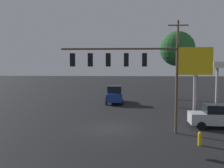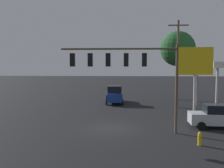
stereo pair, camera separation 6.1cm
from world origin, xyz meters
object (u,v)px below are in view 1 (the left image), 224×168
utility_pole (177,62)px  price_sign (195,65)px  street_tree (177,49)px  pickup_parked (114,95)px  fire_hydrant (200,139)px  sedan_far (217,116)px  traffic_signal_assembly (126,65)px

utility_pole → price_sign: size_ratio=1.55×
utility_pole → street_tree: size_ratio=1.03×
pickup_parked → fire_hydrant: bearing=15.9°
utility_pole → price_sign: utility_pole is taller
pickup_parked → street_tree: bearing=110.3°
sedan_far → utility_pole: bearing=-79.6°
utility_pole → pickup_parked: 9.47m
fire_hydrant → traffic_signal_assembly: bearing=-31.0°
street_tree → fire_hydrant: street_tree is taller
sedan_far → street_tree: street_tree is taller
traffic_signal_assembly → fire_hydrant: traffic_signal_assembly is taller
price_sign → fire_hydrant: size_ratio=7.68×
price_sign → pickup_parked: 13.67m
pickup_parked → sedan_far: bearing=31.3°
sedan_far → traffic_signal_assembly: bearing=17.1°
sedan_far → fire_hydrant: (2.75, 4.71, -0.51)m
utility_pole → pickup_parked: utility_pole is taller
utility_pole → pickup_parked: bearing=-22.3°
traffic_signal_assembly → pickup_parked: bearing=-83.9°
traffic_signal_assembly → sedan_far: 8.75m
utility_pole → sedan_far: (-1.29, 9.74, -4.57)m
traffic_signal_assembly → sedan_far: (-7.46, -1.89, -4.17)m
price_sign → pickup_parked: price_sign is taller
traffic_signal_assembly → fire_hydrant: size_ratio=9.95×
sedan_far → fire_hydrant: size_ratio=5.10×
traffic_signal_assembly → price_sign: bearing=-145.1°
price_sign → street_tree: size_ratio=0.66×
sedan_far → fire_hydrant: bearing=62.6°
pickup_parked → sedan_far: pickup_parked is taller
utility_pole → sedan_far: 10.83m
price_sign → fire_hydrant: (1.58, 7.20, -4.72)m
traffic_signal_assembly → street_tree: 20.53m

